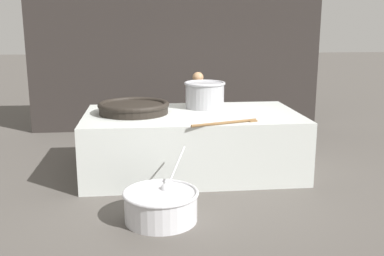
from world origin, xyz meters
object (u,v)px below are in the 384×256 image
Objects in this scene: giant_wok_near at (134,107)px; cook at (197,108)px; prep_bowl_vegetables at (161,204)px; stock_pot at (205,94)px.

cook is (1.16, 1.18, -0.26)m from giant_wok_near.
giant_wok_near is 2.12m from prep_bowl_vegetables.
stock_pot is at bearing 16.71° from giant_wok_near.
giant_wok_near is at bearing -163.29° from stock_pot.
cook reaches higher than prep_bowl_vegetables.
giant_wok_near is 0.76× the size of cook.
prep_bowl_vegetables is at bearing -79.95° from giant_wok_near.
giant_wok_near is 1.63× the size of stock_pot.
giant_wok_near is at bearing 100.05° from prep_bowl_vegetables.
giant_wok_near is 1.24m from stock_pot.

